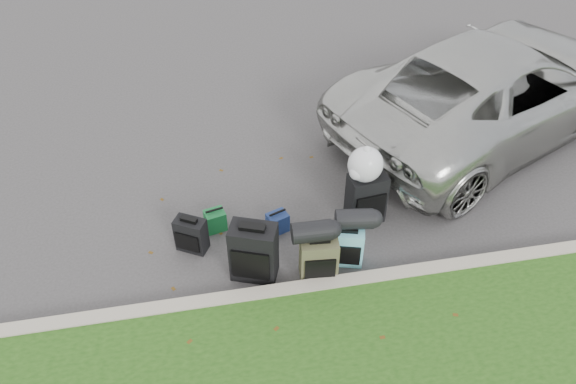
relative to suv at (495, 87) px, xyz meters
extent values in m
plane|color=#383535|center=(-3.44, -1.79, -0.76)|extent=(120.00, 120.00, 0.00)
cube|color=#9E937F|center=(-3.44, -2.79, -0.68)|extent=(120.00, 0.18, 0.15)
imported|color=#B7B7B2|center=(0.00, 0.00, 0.00)|extent=(6.02, 4.57, 1.52)
cube|color=black|center=(-4.81, -1.81, -0.52)|extent=(0.43, 0.37, 0.47)
cube|color=black|center=(-4.10, -2.38, -0.37)|extent=(0.62, 0.49, 0.77)
cube|color=#3D3C25|center=(-3.35, -2.54, -0.46)|extent=(0.46, 0.31, 0.60)
cube|color=#539CB3|center=(-2.95, -2.39, -0.50)|extent=(0.41, 0.31, 0.52)
cube|color=black|center=(-2.52, -1.68, -0.40)|extent=(0.51, 0.34, 0.73)
cube|color=#186C32|center=(-4.49, -1.51, -0.61)|extent=(0.30, 0.26, 0.29)
cube|color=navy|center=(-3.70, -1.69, -0.62)|extent=(0.31, 0.28, 0.27)
cylinder|color=black|center=(-3.44, -2.50, -0.03)|extent=(0.47, 0.26, 0.25)
cylinder|color=black|center=(-2.88, -2.32, -0.11)|extent=(0.47, 0.31, 0.25)
sphere|color=silver|center=(-2.59, -1.70, 0.19)|extent=(0.44, 0.44, 0.44)
camera|label=1|loc=(-4.51, -6.83, 4.50)|focal=35.00mm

